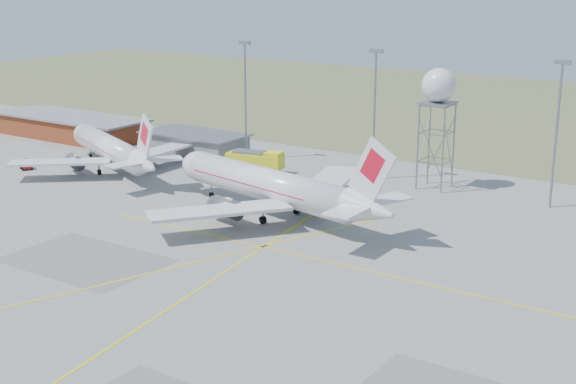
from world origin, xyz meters
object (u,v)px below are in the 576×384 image
Objects in this scene: baggage_tug at (26,166)px; airliner_far at (112,149)px; fire_truck at (256,162)px; radar_tower at (437,122)px; airliner_main at (272,187)px.

airliner_far is at bearing 55.28° from baggage_tug.
radar_tower is at bearing 2.16° from fire_truck.
radar_tower is (48.70, 19.42, 6.61)m from airliner_far.
airliner_main is 49.27m from baggage_tug.
fire_truck is at bearing -125.32° from airliner_far.
baggage_tug is (-33.42, -19.35, -1.17)m from fire_truck.
airliner_far is 1.81× the size of radar_tower.
airliner_far is at bearing -158.25° from radar_tower.
airliner_far is 13.09× the size of baggage_tug.
airliner_far reaches higher than fire_truck.
airliner_far is at bearing -162.53° from fire_truck.
airliner_far is 14.98m from baggage_tug.
baggage_tug is (-12.72, -7.33, -2.99)m from airliner_far.
fire_truck is at bearing -165.18° from radar_tower.
airliner_main is at bearing 26.80° from baggage_tug.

